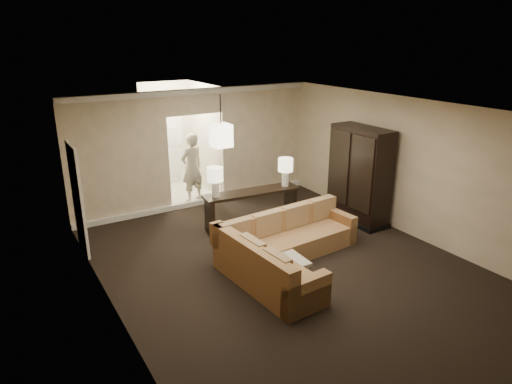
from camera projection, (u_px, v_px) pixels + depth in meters
ground at (294, 272)px, 8.02m from camera, size 8.00×8.00×0.00m
wall_back at (197, 149)px, 10.79m from camera, size 6.00×0.04×2.80m
wall_left at (114, 236)px, 6.09m from camera, size 0.04×8.00×2.80m
wall_right at (419, 171)px, 9.04m from camera, size 0.04×8.00×2.80m
ceiling at (299, 113)px, 7.11m from camera, size 6.00×8.00×0.02m
crown_molding at (195, 92)px, 10.32m from camera, size 6.00×0.10×0.12m
baseboard at (200, 202)px, 11.19m from camera, size 6.00×0.10×0.12m
side_door at (78, 199)px, 8.48m from camera, size 0.05×0.90×2.10m
foyer at (176, 142)px, 11.91m from camera, size 1.44×2.02×2.80m
sectional_sofa at (285, 249)px, 8.13m from camera, size 2.85×2.33×0.84m
coffee_table at (275, 268)px, 7.79m from camera, size 0.95×0.95×0.38m
console_table at (252, 205)px, 9.77m from camera, size 2.14×0.68×0.81m
armoire at (359, 177)px, 9.94m from camera, size 0.63×1.47×2.11m
drink_table at (270, 227)px, 9.01m from camera, size 0.39×0.39×0.49m
table_lamp_left at (215, 177)px, 9.20m from camera, size 0.33×0.33×0.62m
table_lamp_right at (286, 168)px, 9.87m from camera, size 0.33×0.33×0.62m
pendant_light at (221, 135)px, 9.56m from camera, size 0.38×0.38×1.09m
person at (192, 164)px, 11.18m from camera, size 0.78×0.62×1.90m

